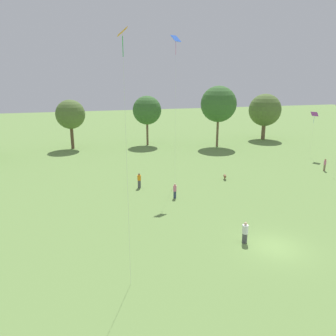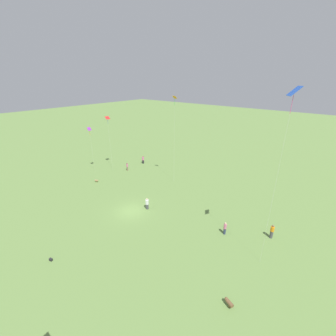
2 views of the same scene
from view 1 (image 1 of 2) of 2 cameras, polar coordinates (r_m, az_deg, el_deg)
ground_plane at (r=26.92m, az=18.13°, el=-12.96°), size 240.00×240.00×0.00m
tree_1 at (r=62.50m, az=-16.63°, el=8.91°), size 5.25×5.25×8.94m
tree_2 at (r=63.61m, az=-3.68°, el=9.99°), size 5.46×5.46×9.47m
tree_3 at (r=62.60m, az=8.79°, el=10.94°), size 6.67×6.67×11.34m
tree_4 at (r=72.79m, az=16.52°, el=9.64°), size 6.71×6.71×9.59m
person_0 at (r=26.60m, az=13.26°, el=-10.91°), size 0.63×0.63×1.73m
person_1 at (r=35.18m, az=1.20°, el=-3.99°), size 0.49×0.49×1.65m
person_4 at (r=38.60m, az=-5.04°, el=-2.21°), size 0.45×0.45×1.79m
person_5 at (r=50.59m, az=25.64°, el=0.51°), size 0.45×0.45×1.75m
kite_2 at (r=57.80m, az=24.14°, el=8.41°), size 1.15×1.28×7.45m
kite_4 at (r=18.03m, az=-7.81°, el=18.65°), size 0.59×0.71×14.91m
kite_6 at (r=38.56m, az=1.36°, el=20.55°), size 1.29×1.20×17.09m
dog_1 at (r=42.38m, az=9.89°, el=-1.45°), size 0.57×0.88×0.63m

